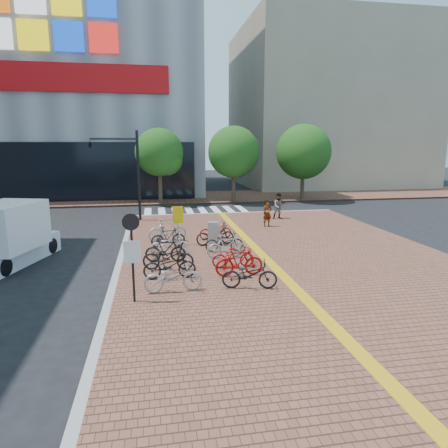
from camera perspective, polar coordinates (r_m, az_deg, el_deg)
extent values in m
plane|color=black|center=(15.84, -0.39, -6.46)|extent=(120.00, 120.00, 0.00)
cube|color=brown|center=(12.28, 18.05, -12.13)|extent=(14.00, 34.00, 0.15)
cube|color=gold|center=(11.83, 13.69, -12.37)|extent=(0.40, 34.00, 0.01)
cube|color=gray|center=(11.06, -17.26, -14.76)|extent=(0.25, 34.00, 0.15)
cube|color=gray|center=(27.84, 1.56, 1.50)|extent=(14.00, 0.25, 0.15)
cube|color=brown|center=(36.27, -5.97, 3.76)|extent=(70.00, 8.00, 0.15)
cube|color=gray|center=(49.62, -27.52, 20.80)|extent=(36.00, 24.00, 28.00)
cube|color=gray|center=(51.33, 14.11, 15.69)|extent=(20.00, 18.00, 18.00)
cube|color=silver|center=(29.28, -10.83, 1.65)|extent=(0.50, 4.00, 0.01)
cube|color=silver|center=(29.28, -8.87, 1.72)|extent=(0.50, 4.00, 0.01)
cube|color=silver|center=(29.31, -6.92, 1.78)|extent=(0.50, 4.00, 0.01)
cube|color=silver|center=(29.38, -4.97, 1.85)|extent=(0.50, 4.00, 0.01)
cube|color=silver|center=(29.48, -3.03, 1.91)|extent=(0.50, 4.00, 0.01)
cube|color=silver|center=(29.62, -1.11, 1.96)|extent=(0.50, 4.00, 0.01)
cube|color=silver|center=(29.79, 0.79, 2.02)|extent=(0.50, 4.00, 0.01)
cube|color=silver|center=(29.99, 2.67, 2.07)|extent=(0.50, 4.00, 0.01)
cylinder|color=#38281E|center=(32.55, -9.09, 5.24)|extent=(0.32, 0.32, 2.60)
sphere|color=#194714|center=(32.38, -9.25, 10.09)|extent=(3.80, 3.80, 3.80)
sphere|color=#194714|center=(32.11, -8.12, 9.04)|extent=(2.40, 2.40, 2.40)
cylinder|color=#38281E|center=(33.19, 1.36, 5.50)|extent=(0.32, 0.32, 2.60)
sphere|color=#194714|center=(33.02, 1.39, 10.25)|extent=(4.20, 4.20, 4.20)
sphere|color=#194714|center=(32.87, 2.52, 9.19)|extent=(2.40, 2.40, 2.40)
cylinder|color=#38281E|center=(34.87, 11.12, 5.57)|extent=(0.32, 0.32, 2.60)
sphere|color=#194714|center=(34.71, 11.30, 10.09)|extent=(4.60, 4.60, 4.60)
sphere|color=#194714|center=(34.67, 12.37, 9.06)|extent=(2.40, 2.40, 2.40)
imported|color=#A4A4A8|center=(13.07, -7.27, -7.49)|extent=(1.93, 0.75, 1.00)
imported|color=black|center=(14.32, -7.78, -5.86)|extent=(1.86, 0.66, 0.98)
imported|color=black|center=(15.30, -7.98, -4.64)|extent=(2.03, 1.00, 1.02)
imported|color=black|center=(16.30, -8.35, -3.70)|extent=(1.71, 0.71, 1.00)
imported|color=silver|center=(17.41, -7.79, -2.90)|extent=(1.69, 0.63, 0.88)
imported|color=black|center=(18.60, -7.99, -1.86)|extent=(1.64, 0.67, 0.96)
imported|color=silver|center=(19.64, -8.07, -0.89)|extent=(1.95, 0.82, 1.14)
imported|color=black|center=(13.27, 3.68, -7.22)|extent=(1.92, 1.00, 0.96)
imported|color=#AF0F0C|center=(14.46, 2.20, -5.40)|extent=(1.78, 0.57, 1.06)
imported|color=#A10B15|center=(15.45, 1.32, -4.68)|extent=(1.65, 0.58, 0.86)
imported|color=#ABABAF|center=(16.64, 0.41, -3.23)|extent=(1.69, 0.50, 1.01)
imported|color=black|center=(17.71, 0.04, -2.54)|extent=(1.71, 0.65, 0.89)
imported|color=black|center=(18.87, -1.27, -1.54)|extent=(1.91, 0.88, 0.97)
imported|color=#A60B10|center=(20.00, -1.24, -0.94)|extent=(1.73, 0.84, 0.87)
imported|color=gray|center=(23.15, 6.20, 1.54)|extent=(0.64, 0.50, 1.55)
imported|color=#4E5563|center=(25.63, 7.87, 2.55)|extent=(0.84, 0.67, 1.63)
cube|color=#A6A6AA|center=(18.79, -1.46, -1.37)|extent=(0.58, 0.48, 1.11)
cylinder|color=#B7B7BC|center=(18.93, -6.59, -0.29)|extent=(0.08, 0.08, 1.80)
cube|color=yellow|center=(18.77, -6.62, 1.32)|extent=(0.50, 0.11, 0.80)
cylinder|color=black|center=(12.21, -12.93, -4.87)|extent=(0.08, 0.08, 2.70)
cylinder|color=black|center=(11.89, -13.18, 0.28)|extent=(0.51, 0.06, 0.50)
cube|color=silver|center=(12.10, -12.99, -3.91)|extent=(0.50, 0.06, 0.68)
cylinder|color=black|center=(25.32, -12.11, 6.72)|extent=(0.17, 0.17, 5.51)
cylinder|color=black|center=(25.33, -15.51, 11.66)|extent=(2.75, 0.11, 0.11)
imported|color=black|center=(25.49, -18.61, 10.86)|extent=(0.24, 1.14, 0.46)
cube|color=white|center=(18.75, -28.22, -3.59)|extent=(3.15, 4.87, 0.90)
cube|color=white|center=(19.57, -26.35, 0.48)|extent=(2.38, 2.38, 1.30)
cylinder|color=black|center=(20.52, -27.58, -2.61)|extent=(0.42, 0.74, 0.70)
cylinder|color=black|center=(19.61, -23.48, -2.86)|extent=(0.42, 0.74, 0.70)
cylinder|color=black|center=(17.04, -28.93, -5.41)|extent=(0.42, 0.74, 0.70)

